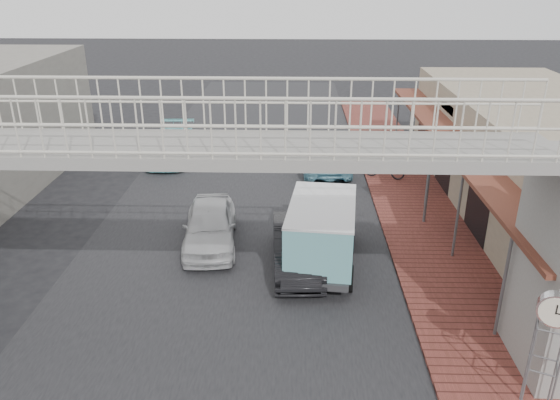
# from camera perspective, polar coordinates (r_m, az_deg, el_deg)

# --- Properties ---
(ground) EXTENTS (120.00, 120.00, 0.00)m
(ground) POSITION_cam_1_polar(r_m,az_deg,el_deg) (16.65, -5.24, -7.43)
(ground) COLOR black
(ground) RESTS_ON ground
(road_strip) EXTENTS (10.00, 60.00, 0.01)m
(road_strip) POSITION_cam_1_polar(r_m,az_deg,el_deg) (16.65, -5.25, -7.41)
(road_strip) COLOR black
(road_strip) RESTS_ON ground
(sidewalk) EXTENTS (3.00, 40.00, 0.10)m
(sidewalk) POSITION_cam_1_polar(r_m,az_deg,el_deg) (19.70, 14.95, -2.95)
(sidewalk) COLOR brown
(sidewalk) RESTS_ON ground
(shophouse_row) EXTENTS (7.20, 18.00, 4.00)m
(shophouse_row) POSITION_cam_1_polar(r_m,az_deg,el_deg) (21.35, 26.68, 3.03)
(shophouse_row) COLOR gray
(shophouse_row) RESTS_ON ground
(footbridge) EXTENTS (16.40, 2.40, 6.34)m
(footbridge) POSITION_cam_1_polar(r_m,az_deg,el_deg) (11.66, -8.04, -3.85)
(footbridge) COLOR gray
(footbridge) RESTS_ON ground
(white_hatchback) EXTENTS (2.04, 4.26, 1.40)m
(white_hatchback) POSITION_cam_1_polar(r_m,az_deg,el_deg) (17.96, -7.33, -2.61)
(white_hatchback) COLOR silver
(white_hatchback) RESTS_ON ground
(dark_sedan) EXTENTS (1.65, 4.16, 1.35)m
(dark_sedan) POSITION_cam_1_polar(r_m,az_deg,el_deg) (16.51, 1.82, -4.95)
(dark_sedan) COLOR black
(dark_sedan) RESTS_ON ground
(angkot_curb) EXTENTS (2.32, 4.57, 1.24)m
(angkot_curb) POSITION_cam_1_polar(r_m,az_deg,el_deg) (24.78, 4.67, 4.57)
(angkot_curb) COLOR #78BCD1
(angkot_curb) RESTS_ON ground
(angkot_far) EXTENTS (2.18, 4.89, 1.39)m
(angkot_far) POSITION_cam_1_polar(r_m,az_deg,el_deg) (26.68, -11.29, 5.72)
(angkot_far) COLOR #7DD5D9
(angkot_far) RESTS_ON ground
(angkot_van) EXTENTS (2.39, 4.48, 2.11)m
(angkot_van) POSITION_cam_1_polar(r_m,az_deg,el_deg) (16.40, 4.43, -2.60)
(angkot_van) COLOR black
(angkot_van) RESTS_ON ground
(motorcycle_near) EXTENTS (1.84, 1.21, 0.91)m
(motorcycle_near) POSITION_cam_1_polar(r_m,az_deg,el_deg) (23.86, 10.89, 3.34)
(motorcycle_near) COLOR black
(motorcycle_near) RESTS_ON sidewalk
(motorcycle_far) EXTENTS (1.59, 1.17, 0.95)m
(motorcycle_far) POSITION_cam_1_polar(r_m,az_deg,el_deg) (24.73, 11.55, 4.03)
(motorcycle_far) COLOR black
(motorcycle_far) RESTS_ON sidewalk
(street_clock) EXTENTS (0.72, 0.70, 2.80)m
(street_clock) POSITION_cam_1_polar(r_m,az_deg,el_deg) (11.62, 26.76, -10.73)
(street_clock) COLOR #59595B
(street_clock) RESTS_ON sidewalk
(arrow_sign) EXTENTS (1.82, 1.22, 3.01)m
(arrow_sign) POSITION_cam_1_polar(r_m,az_deg,el_deg) (19.65, 17.38, 4.51)
(arrow_sign) COLOR #59595B
(arrow_sign) RESTS_ON sidewalk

